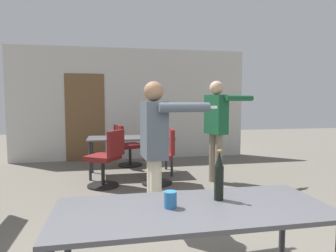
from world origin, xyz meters
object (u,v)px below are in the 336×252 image
(office_chair_near_pushed, at_px, (127,147))
(beer_bottle, at_px, (219,177))
(office_chair_mid_tucked, at_px, (161,158))
(drink_cup, at_px, (170,200))
(office_chair_side_rolled, at_px, (107,160))
(person_right_polo, at_px, (217,121))
(person_center_tall, at_px, (155,140))

(office_chair_near_pushed, distance_m, beer_bottle, 4.59)
(office_chair_near_pushed, height_order, office_chair_mid_tucked, office_chair_mid_tucked)
(office_chair_near_pushed, relative_size, drink_cup, 8.26)
(drink_cup, bearing_deg, office_chair_side_rolled, 98.16)
(office_chair_mid_tucked, xyz_separation_m, office_chair_side_rolled, (-0.92, -0.02, 0.00))
(person_right_polo, xyz_separation_m, office_chair_near_pushed, (-1.46, 1.62, -0.66))
(office_chair_side_rolled, relative_size, beer_bottle, 2.65)
(office_chair_mid_tucked, bearing_deg, person_right_polo, -88.48)
(office_chair_near_pushed, relative_size, beer_bottle, 2.52)
(person_right_polo, relative_size, office_chair_mid_tucked, 1.86)
(office_chair_mid_tucked, height_order, drink_cup, office_chair_mid_tucked)
(person_center_tall, relative_size, office_chair_mid_tucked, 1.73)
(person_center_tall, relative_size, office_chair_near_pushed, 1.82)
(office_chair_side_rolled, bearing_deg, office_chair_near_pushed, 18.24)
(office_chair_near_pushed, relative_size, office_chair_side_rolled, 0.95)
(office_chair_near_pushed, bearing_deg, drink_cup, -18.49)
(person_right_polo, relative_size, beer_bottle, 4.92)
(person_right_polo, relative_size, office_chair_side_rolled, 1.86)
(person_center_tall, height_order, drink_cup, person_center_tall)
(person_right_polo, distance_m, office_chair_near_pushed, 2.28)
(office_chair_near_pushed, xyz_separation_m, office_chair_side_rolled, (-0.42, -1.54, 0.03))
(person_right_polo, height_order, office_chair_mid_tucked, person_right_polo)
(beer_bottle, xyz_separation_m, drink_cup, (-0.37, -0.08, -0.11))
(person_right_polo, bearing_deg, person_center_tall, -58.35)
(office_chair_near_pushed, bearing_deg, office_chair_side_rolled, -33.94)
(person_center_tall, xyz_separation_m, person_right_polo, (1.32, 1.62, 0.09))
(drink_cup, bearing_deg, person_center_tall, 85.46)
(office_chair_near_pushed, bearing_deg, person_center_tall, -16.40)
(beer_bottle, bearing_deg, office_chair_side_rolled, 105.09)
(person_center_tall, xyz_separation_m, drink_cup, (-0.11, -1.39, -0.20))
(person_center_tall, height_order, office_chair_near_pushed, person_center_tall)
(drink_cup, bearing_deg, office_chair_mid_tucked, 81.29)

